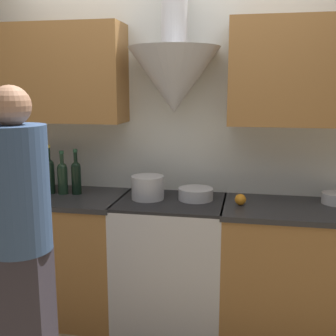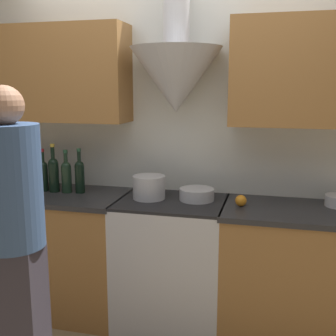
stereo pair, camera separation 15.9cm
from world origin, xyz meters
name	(u,v)px [view 2 (the right image)]	position (x,y,z in m)	size (l,w,h in m)	color
wall_back	(176,120)	(-0.03, 0.57, 1.47)	(8.40, 0.64, 2.60)	silver
counter_left	(54,250)	(-0.93, 0.31, 0.46)	(1.14, 0.62, 0.93)	#9E6B38
counter_right	(292,275)	(0.83, 0.31, 0.46)	(0.95, 0.62, 0.93)	#9E6B38
stove_range	(171,262)	(0.00, 0.31, 0.47)	(0.75, 0.60, 0.93)	silver
wine_bottle_1	(8,172)	(-1.31, 0.34, 1.06)	(0.07, 0.07, 0.33)	black
wine_bottle_2	(19,172)	(-1.21, 0.33, 1.07)	(0.08, 0.08, 0.33)	black
wine_bottle_3	(33,174)	(-1.10, 0.35, 1.05)	(0.08, 0.08, 0.33)	black
wine_bottle_4	(43,174)	(-1.01, 0.34, 1.06)	(0.07, 0.07, 0.32)	black
wine_bottle_5	(54,173)	(-0.92, 0.34, 1.07)	(0.08, 0.08, 0.36)	black
wine_bottle_6	(66,175)	(-0.82, 0.34, 1.06)	(0.07, 0.07, 0.32)	black
wine_bottle_7	(80,175)	(-0.72, 0.36, 1.06)	(0.07, 0.07, 0.34)	black
stock_pot	(149,187)	(-0.17, 0.32, 1.01)	(0.23, 0.23, 0.16)	silver
mixing_bowl	(197,194)	(0.17, 0.36, 0.97)	(0.24, 0.24, 0.08)	silver
orange_fruit	(241,201)	(0.48, 0.28, 0.96)	(0.08, 0.08, 0.08)	orange
person_foreground_left	(14,242)	(-0.54, -0.74, 0.96)	(0.31, 0.31, 1.72)	#38333D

